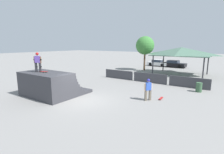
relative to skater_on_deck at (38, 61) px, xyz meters
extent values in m
plane|color=gray|center=(3.93, 1.07, -2.90)|extent=(160.00, 160.00, 0.00)
cube|color=#38383D|center=(0.69, 1.14, -2.78)|extent=(4.49, 4.28, 0.25)
cube|color=#38383D|center=(0.69, 0.66, -2.53)|extent=(4.49, 3.32, 0.25)
cube|color=#38383D|center=(0.69, 0.48, -2.28)|extent=(4.49, 2.97, 0.25)
cube|color=#38383D|center=(0.69, 0.36, -2.03)|extent=(4.49, 2.74, 0.25)
cube|color=#38383D|center=(0.69, 0.28, -1.78)|extent=(4.49, 2.57, 0.25)
cube|color=#38383D|center=(0.69, 0.22, -1.54)|extent=(4.49, 2.45, 0.25)
cube|color=#38383D|center=(0.69, 0.18, -1.29)|extent=(4.49, 2.36, 0.25)
cube|color=#38383D|center=(0.69, 0.15, -1.04)|extent=(4.49, 2.32, 0.25)
cylinder|color=silver|center=(0.69, 1.30, -0.95)|extent=(4.40, 0.07, 0.07)
cube|color=#2D2D33|center=(0.15, 0.08, -0.53)|extent=(0.20, 0.20, 0.77)
cube|color=black|center=(0.13, 0.11, -0.49)|extent=(0.22, 0.20, 0.11)
cube|color=#2D2D33|center=(-0.14, -0.09, -0.53)|extent=(0.20, 0.20, 0.77)
cube|color=black|center=(-0.16, -0.06, -0.49)|extent=(0.22, 0.20, 0.11)
cube|color=#6B4CB7|center=(0.00, 0.00, 0.12)|extent=(0.46, 0.39, 0.54)
cylinder|color=brown|center=(0.22, 0.13, 0.08)|extent=(0.14, 0.14, 0.54)
cylinder|color=black|center=(0.22, 0.13, 0.09)|extent=(0.21, 0.21, 0.08)
cylinder|color=brown|center=(-0.22, -0.13, 0.08)|extent=(0.14, 0.14, 0.54)
cylinder|color=black|center=(-0.22, -0.13, 0.09)|extent=(0.21, 0.21, 0.08)
sphere|color=brown|center=(0.00, 0.00, 0.53)|extent=(0.21, 0.21, 0.21)
sphere|color=#B21919|center=(0.00, 0.00, 0.56)|extent=(0.24, 0.24, 0.24)
cylinder|color=green|center=(0.67, 0.25, -0.89)|extent=(0.06, 0.04, 0.05)
cylinder|color=green|center=(0.69, 0.11, -0.89)|extent=(0.06, 0.04, 0.05)
cylinder|color=green|center=(0.18, 0.18, -0.89)|extent=(0.06, 0.04, 0.05)
cylinder|color=green|center=(0.21, 0.04, -0.89)|extent=(0.06, 0.04, 0.05)
cube|color=#B22323|center=(0.44, 0.15, -0.86)|extent=(0.82, 0.32, 0.02)
cube|color=#B22323|center=(0.80, 0.20, -0.84)|extent=(0.12, 0.21, 0.02)
cube|color=#6B6051|center=(7.87, 3.71, -2.49)|extent=(0.21, 0.21, 0.81)
cube|color=#6B6051|center=(8.09, 3.98, -2.49)|extent=(0.21, 0.21, 0.81)
cube|color=blue|center=(7.98, 3.84, -1.80)|extent=(0.44, 0.48, 0.57)
cylinder|color=beige|center=(7.81, 3.63, -1.85)|extent=(0.15, 0.15, 0.57)
cylinder|color=beige|center=(8.15, 4.06, -1.85)|extent=(0.15, 0.15, 0.57)
sphere|color=beige|center=(7.98, 3.84, -1.37)|extent=(0.22, 0.22, 0.22)
sphere|color=#232399|center=(7.98, 3.84, -1.34)|extent=(0.25, 0.25, 0.25)
cylinder|color=silver|center=(8.79, 4.50, -2.87)|extent=(0.03, 0.05, 0.05)
cylinder|color=silver|center=(8.65, 4.49, -2.87)|extent=(0.03, 0.05, 0.05)
cylinder|color=silver|center=(8.76, 4.99, -2.87)|extent=(0.03, 0.05, 0.05)
cylinder|color=silver|center=(8.62, 4.98, -2.87)|extent=(0.03, 0.05, 0.05)
cube|color=#B22323|center=(8.71, 4.74, -2.84)|extent=(0.25, 0.80, 0.02)
cube|color=#B22323|center=(8.73, 4.38, -2.82)|extent=(0.21, 0.11, 0.02)
cube|color=#3D3D42|center=(1.58, 9.85, -2.37)|extent=(3.84, 0.12, 1.05)
cube|color=#3D3D42|center=(5.66, 9.85, -2.37)|extent=(3.84, 0.12, 1.05)
cube|color=#3D3D42|center=(9.75, 9.85, -2.37)|extent=(3.84, 0.12, 1.05)
cylinder|color=#2D2D33|center=(3.97, 15.01, -1.57)|extent=(0.16, 0.16, 2.66)
cylinder|color=#2D2D33|center=(10.32, 15.01, -1.57)|extent=(0.16, 0.16, 2.66)
cylinder|color=#2D2D33|center=(3.97, 19.57, -1.57)|extent=(0.16, 0.16, 2.66)
cylinder|color=#2D2D33|center=(10.32, 19.57, -1.57)|extent=(0.16, 0.16, 2.66)
cube|color=#4C705B|center=(7.15, 17.29, -0.19)|extent=(7.47, 5.36, 0.10)
pyramid|color=#4C705B|center=(7.15, 17.29, 0.38)|extent=(7.32, 5.25, 1.06)
cylinder|color=brown|center=(1.31, 18.18, -1.42)|extent=(0.28, 0.28, 2.96)
sphere|color=#3D7F38|center=(1.31, 18.18, 1.12)|extent=(2.93, 2.93, 2.93)
cylinder|color=#385B3D|center=(10.81, 8.68, -2.47)|extent=(0.52, 0.52, 0.85)
cube|color=silver|center=(1.21, 24.86, -2.42)|extent=(4.10, 1.90, 0.62)
cube|color=#283342|center=(1.10, 24.87, -1.88)|extent=(1.94, 1.50, 0.46)
cube|color=silver|center=(1.10, 24.87, -1.65)|extent=(1.85, 1.46, 0.04)
cylinder|color=black|center=(2.47, 25.52, -2.58)|extent=(0.65, 0.24, 0.64)
cylinder|color=black|center=(2.38, 24.04, -2.58)|extent=(0.65, 0.24, 0.64)
cylinder|color=black|center=(0.04, 25.68, -2.58)|extent=(0.65, 0.24, 0.64)
cylinder|color=black|center=(-0.06, 24.20, -2.58)|extent=(0.65, 0.24, 0.64)
cube|color=black|center=(4.23, 24.82, -2.42)|extent=(4.42, 2.03, 0.62)
cube|color=#283342|center=(4.12, 24.82, -1.88)|extent=(2.09, 1.60, 0.46)
cube|color=black|center=(4.12, 24.82, -1.65)|extent=(2.00, 1.56, 0.04)
cylinder|color=black|center=(5.60, 25.53, -2.58)|extent=(0.65, 0.24, 0.64)
cylinder|color=black|center=(5.49, 23.93, -2.58)|extent=(0.65, 0.24, 0.64)
cylinder|color=black|center=(2.97, 25.70, -2.58)|extent=(0.65, 0.24, 0.64)
cylinder|color=black|center=(2.86, 24.10, -2.58)|extent=(0.65, 0.24, 0.64)
camera|label=1|loc=(12.93, -8.27, 1.33)|focal=28.00mm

